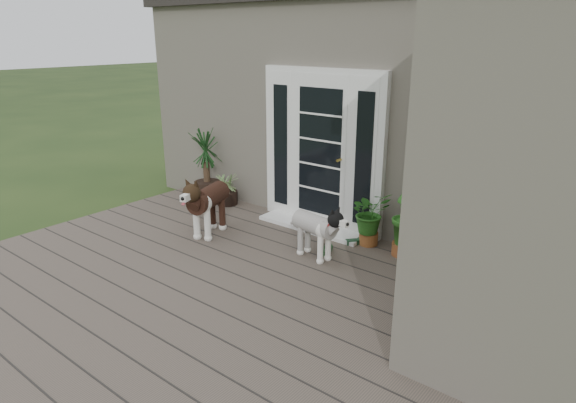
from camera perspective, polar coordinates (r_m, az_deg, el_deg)
The scene contains 15 objects.
deck at distance 5.48m, azimuth -8.17°, elevation -10.11°, with size 6.20×4.60×0.12m, color #6B5B4C.
house_main at distance 8.37m, azimuth 13.29°, elevation 10.37°, with size 7.40×4.00×3.10m, color #665E54.
house_wing at distance 4.52m, azimuth 28.89°, elevation 1.86°, with size 1.60×2.40×3.10m, color #665E54.
door_unit at distance 6.78m, azimuth 3.86°, elevation 5.93°, with size 1.90×0.14×2.15m, color white.
door_step at distance 6.93m, azimuth 2.72°, elevation -2.85°, with size 1.60×0.40×0.05m, color white.
brindle_dog at distance 6.67m, azimuth -9.02°, elevation -0.70°, with size 0.39×0.90×0.75m, color #3A1F15, non-canonical shape.
white_dog at distance 5.94m, azimuth 3.05°, elevation -3.65°, with size 0.32×0.74×0.62m, color silver, non-canonical shape.
spider_plant at distance 7.87m, azimuth -7.02°, elevation 1.70°, with size 0.54×0.54×0.58m, color #8BAE6B, non-canonical shape.
yucca at distance 8.11m, azimuth -9.34°, elevation 4.20°, with size 0.79×0.79×1.15m, color black, non-canonical shape.
herb_a at distance 6.37m, azimuth 9.30°, elevation -2.19°, with size 0.50×0.50×0.64m, color #1C601B.
herb_b at distance 6.14m, azimuth 13.17°, elevation -3.12°, with size 0.45×0.45×0.67m, color #21661D.
herb_c at distance 5.98m, azimuth 17.76°, elevation -5.07°, with size 0.32×0.32×0.49m, color #265A19.
sapling at distance 5.17m, azimuth 16.83°, elevation -2.49°, with size 0.45×0.45×1.53m, color #1B4D16, non-canonical shape.
clog_left at distance 6.16m, azimuth 4.50°, elevation -5.53°, with size 0.13×0.27×0.08m, color #173A1B, non-canonical shape.
clog_right at distance 6.46m, azimuth 7.65°, elevation -4.52°, with size 0.12×0.26×0.08m, color #16391F, non-canonical shape.
Camera 1 is at (3.57, -2.83, 2.67)m, focal length 31.08 mm.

